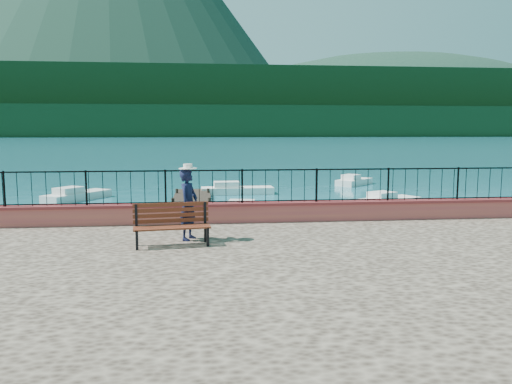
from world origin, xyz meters
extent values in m
plane|color=#19596B|center=(0.00, 0.00, 0.00)|extent=(2000.00, 2000.00, 0.00)
cube|color=#B95842|center=(0.00, 3.70, 1.49)|extent=(28.00, 0.46, 0.58)
cube|color=black|center=(0.00, 3.70, 2.25)|extent=(27.00, 0.05, 0.95)
cube|color=#2D231C|center=(-2.00, 12.00, 0.15)|extent=(2.00, 16.00, 0.30)
cube|color=black|center=(0.00, 300.00, 9.00)|extent=(900.00, 60.00, 18.00)
cube|color=black|center=(0.00, 360.00, 22.00)|extent=(900.00, 120.00, 44.00)
ellipsoid|color=#142D23|center=(220.00, 560.00, 0.00)|extent=(448.00, 384.00, 180.00)
cube|color=black|center=(-2.17, 0.87, 1.42)|extent=(1.82, 0.75, 0.44)
cube|color=maroon|center=(-2.20, 1.13, 1.91)|extent=(1.76, 0.30, 0.54)
imported|color=black|center=(-1.80, 1.51, 2.07)|extent=(0.64, 0.75, 1.75)
cylinder|color=silver|center=(-1.80, 1.51, 3.01)|extent=(0.44, 0.44, 0.12)
cube|color=silver|center=(-8.09, 8.87, 0.40)|extent=(4.45, 2.08, 0.80)
cube|color=silver|center=(0.76, 11.17, 0.40)|extent=(3.42, 1.90, 0.80)
cube|color=silver|center=(8.09, 13.80, 0.40)|extent=(3.65, 2.70, 0.80)
cube|color=silver|center=(-8.40, 17.94, 0.40)|extent=(3.30, 4.09, 0.80)
cube|color=white|center=(0.69, 19.55, 0.40)|extent=(4.40, 1.39, 0.80)
cube|color=silver|center=(9.36, 23.75, 0.40)|extent=(3.21, 3.20, 0.80)
camera|label=1|loc=(-1.47, -10.65, 3.88)|focal=35.00mm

